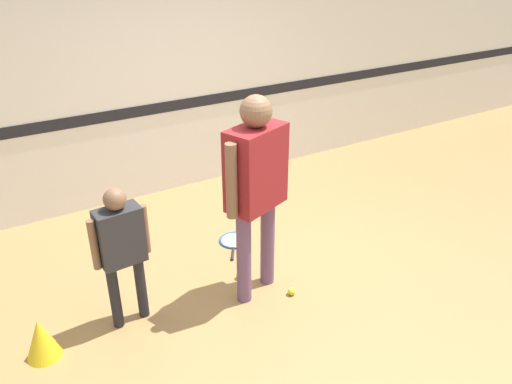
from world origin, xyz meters
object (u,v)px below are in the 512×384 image
object	(u,v)px
tennis_ball_near_instructor	(292,291)
tennis_ball_by_spare_racket	(248,234)
training_cone	(41,339)
racket_spare_on_floor	(234,241)
tennis_ball_stray_left	(240,275)
person_student_left	(121,243)
person_instructor	(256,178)

from	to	relation	value
tennis_ball_near_instructor	tennis_ball_by_spare_racket	size ratio (longest dim) A/B	1.00
training_cone	tennis_ball_by_spare_racket	bearing A→B (deg)	17.17
racket_spare_on_floor	tennis_ball_stray_left	distance (m)	0.61
tennis_ball_by_spare_racket	training_cone	distance (m)	2.18
tennis_ball_by_spare_racket	tennis_ball_stray_left	distance (m)	0.71
tennis_ball_near_instructor	training_cone	xyz separation A→B (m)	(-1.94, 0.35, 0.13)
tennis_ball_by_spare_racket	tennis_ball_stray_left	size ratio (longest dim) A/B	1.00
tennis_ball_stray_left	racket_spare_on_floor	bearing A→B (deg)	65.76
person_student_left	tennis_ball_stray_left	xyz separation A→B (m)	(1.00, 0.03, -0.69)
tennis_ball_by_spare_racket	person_instructor	bearing A→B (deg)	-115.57
tennis_ball_stray_left	tennis_ball_by_spare_racket	bearing A→B (deg)	53.77
person_student_left	tennis_ball_stray_left	size ratio (longest dim) A/B	17.67
person_student_left	tennis_ball_near_instructor	bearing A→B (deg)	-20.94
person_instructor	racket_spare_on_floor	size ratio (longest dim) A/B	3.33
person_student_left	training_cone	xyz separation A→B (m)	(-0.67, -0.05, -0.56)
tennis_ball_stray_left	training_cone	xyz separation A→B (m)	(-1.67, -0.07, 0.13)
person_student_left	tennis_ball_near_instructor	distance (m)	1.50
person_instructor	person_student_left	world-z (taller)	person_instructor
tennis_ball_near_instructor	training_cone	size ratio (longest dim) A/B	0.21
person_student_left	racket_spare_on_floor	bearing A→B (deg)	21.49
racket_spare_on_floor	training_cone	world-z (taller)	training_cone
racket_spare_on_floor	tennis_ball_by_spare_racket	size ratio (longest dim) A/B	7.83
racket_spare_on_floor	tennis_ball_by_spare_racket	xyz separation A→B (m)	(0.17, 0.01, 0.02)
tennis_ball_near_instructor	tennis_ball_by_spare_racket	distance (m)	1.00
tennis_ball_stray_left	person_instructor	bearing A→B (deg)	-77.83
person_student_left	tennis_ball_by_spare_racket	world-z (taller)	person_student_left
tennis_ball_stray_left	person_student_left	bearing A→B (deg)	-178.39
person_instructor	training_cone	bearing A→B (deg)	155.15
person_instructor	training_cone	size ratio (longest dim) A/B	5.40
person_student_left	tennis_ball_near_instructor	world-z (taller)	person_student_left
racket_spare_on_floor	person_instructor	bearing A→B (deg)	17.60
person_student_left	training_cone	world-z (taller)	person_student_left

